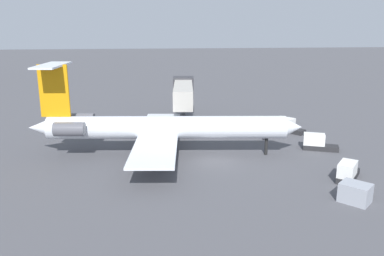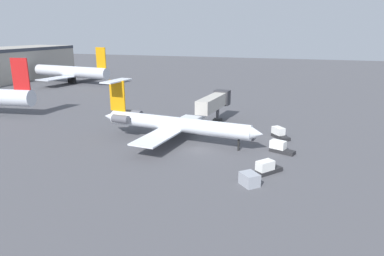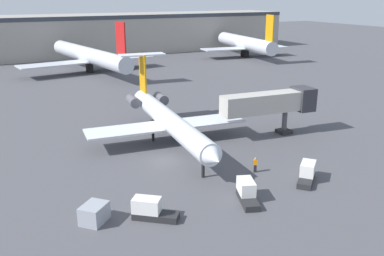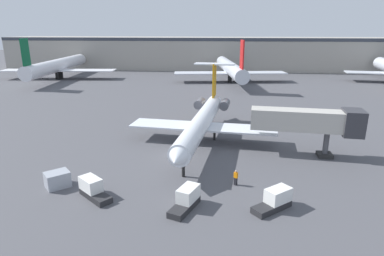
# 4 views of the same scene
# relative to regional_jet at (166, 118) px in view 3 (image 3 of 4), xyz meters

# --- Properties ---
(ground_plane) EXTENTS (400.00, 400.00, 0.10)m
(ground_plane) POSITION_rel_regional_jet_xyz_m (-2.44, -6.11, -3.38)
(ground_plane) COLOR #4C4C51
(regional_jet) EXTENTS (21.36, 30.51, 10.20)m
(regional_jet) POSITION_rel_regional_jet_xyz_m (0.00, 0.00, 0.00)
(regional_jet) COLOR silver
(regional_jet) RESTS_ON ground_plane
(jet_bridge) EXTENTS (13.79, 4.09, 6.33)m
(jet_bridge) POSITION_rel_regional_jet_xyz_m (14.32, -4.10, 1.29)
(jet_bridge) COLOR #B7B2A8
(jet_bridge) RESTS_ON ground_plane
(ground_crew_marshaller) EXTENTS (0.48, 0.44, 1.69)m
(ground_crew_marshaller) POSITION_rel_regional_jet_xyz_m (4.58, -13.60, -2.47)
(ground_crew_marshaller) COLOR black
(ground_crew_marshaller) RESTS_ON ground_plane
(baggage_tug_lead) EXTENTS (3.94, 3.68, 1.90)m
(baggage_tug_lead) POSITION_rel_regional_jet_xyz_m (8.10, -17.91, -2.49)
(baggage_tug_lead) COLOR #262628
(baggage_tug_lead) RESTS_ON ground_plane
(baggage_tug_trailing) EXTENTS (4.00, 3.59, 1.90)m
(baggage_tug_trailing) POSITION_rel_regional_jet_xyz_m (-9.38, -17.66, -2.49)
(baggage_tug_trailing) COLOR #262628
(baggage_tug_trailing) RESTS_ON ground_plane
(baggage_tug_spare) EXTENTS (2.71, 4.24, 1.90)m
(baggage_tug_spare) POSITION_rel_regional_jet_xyz_m (-0.00, -18.66, -2.49)
(baggage_tug_spare) COLOR #262628
(baggage_tug_spare) RESTS_ON ground_plane
(cargo_container_uld) EXTENTS (2.97, 2.95, 1.63)m
(cargo_container_uld) POSITION_rel_regional_jet_xyz_m (-13.89, -16.02, -2.52)
(cargo_container_uld) COLOR #999EA8
(cargo_container_uld) RESTS_ON ground_plane
(terminal_building) EXTENTS (166.76, 19.38, 12.49)m
(terminal_building) POSITION_rel_regional_jet_xyz_m (-2.44, 88.92, 2.93)
(terminal_building) COLOR #9E998E
(terminal_building) RESTS_ON ground_plane
(parked_airliner_west_mid) EXTENTS (34.52, 40.59, 13.18)m
(parked_airliner_west_mid) POSITION_rel_regional_jet_xyz_m (3.94, 56.08, 0.85)
(parked_airliner_west_mid) COLOR silver
(parked_airliner_west_mid) RESTS_ON ground_plane
(parked_airliner_centre) EXTENTS (27.96, 32.88, 13.35)m
(parked_airliner_centre) POSITION_rel_regional_jet_xyz_m (53.31, 60.29, 0.94)
(parked_airliner_centre) COLOR silver
(parked_airliner_centre) RESTS_ON ground_plane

